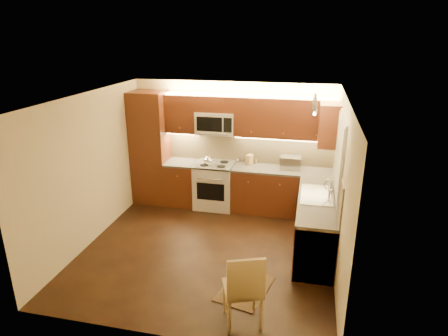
% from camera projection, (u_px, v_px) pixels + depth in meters
% --- Properties ---
extents(floor, '(4.00, 4.00, 0.01)m').
position_uv_depth(floor, '(208.00, 249.00, 6.47)').
color(floor, black).
rests_on(floor, ground).
extents(ceiling, '(4.00, 4.00, 0.01)m').
position_uv_depth(ceiling, '(205.00, 98.00, 5.64)').
color(ceiling, beige).
rests_on(ceiling, ground).
extents(wall_back, '(4.00, 0.01, 2.50)m').
position_uv_depth(wall_back, '(233.00, 144.00, 7.89)').
color(wall_back, beige).
rests_on(wall_back, ground).
extents(wall_front, '(4.00, 0.01, 2.50)m').
position_uv_depth(wall_front, '(158.00, 243.00, 4.21)').
color(wall_front, beige).
rests_on(wall_front, ground).
extents(wall_left, '(0.01, 4.00, 2.50)m').
position_uv_depth(wall_left, '(90.00, 169.00, 6.47)').
color(wall_left, beige).
rests_on(wall_left, ground).
extents(wall_right, '(0.01, 4.00, 2.50)m').
position_uv_depth(wall_right, '(341.00, 190.00, 5.64)').
color(wall_right, beige).
rests_on(wall_right, ground).
extents(pantry, '(0.70, 0.60, 2.30)m').
position_uv_depth(pantry, '(151.00, 148.00, 7.99)').
color(pantry, '#4C2710').
rests_on(pantry, floor).
extents(base_cab_back_left, '(0.62, 0.60, 0.86)m').
position_uv_depth(base_cab_back_left, '(183.00, 183.00, 8.10)').
color(base_cab_back_left, '#4C2710').
rests_on(base_cab_back_left, floor).
extents(counter_back_left, '(0.62, 0.60, 0.04)m').
position_uv_depth(counter_back_left, '(182.00, 163.00, 7.95)').
color(counter_back_left, '#3B3836').
rests_on(counter_back_left, base_cab_back_left).
extents(base_cab_back_right, '(1.92, 0.60, 0.86)m').
position_uv_depth(base_cab_back_right, '(281.00, 192.00, 7.67)').
color(base_cab_back_right, '#4C2710').
rests_on(base_cab_back_right, floor).
extents(counter_back_right, '(1.92, 0.60, 0.04)m').
position_uv_depth(counter_back_right, '(282.00, 170.00, 7.52)').
color(counter_back_right, '#3B3836').
rests_on(counter_back_right, base_cab_back_right).
extents(base_cab_right, '(0.60, 2.00, 0.86)m').
position_uv_depth(base_cab_right, '(315.00, 226.00, 6.34)').
color(base_cab_right, '#4C2710').
rests_on(base_cab_right, floor).
extents(counter_right, '(0.60, 2.00, 0.04)m').
position_uv_depth(counter_right, '(317.00, 200.00, 6.19)').
color(counter_right, '#3B3836').
rests_on(counter_right, base_cab_right).
extents(dishwasher, '(0.58, 0.60, 0.84)m').
position_uv_depth(dishwasher, '(315.00, 248.00, 5.70)').
color(dishwasher, silver).
rests_on(dishwasher, floor).
extents(backsplash_back, '(3.30, 0.02, 0.60)m').
position_uv_depth(backsplash_back, '(250.00, 148.00, 7.83)').
color(backsplash_back, tan).
rests_on(backsplash_back, wall_back).
extents(backsplash_right, '(0.02, 2.00, 0.60)m').
position_uv_depth(backsplash_right, '(338.00, 183.00, 6.02)').
color(backsplash_right, tan).
rests_on(backsplash_right, wall_right).
extents(upper_cab_back_left, '(0.62, 0.35, 0.75)m').
position_uv_depth(upper_cab_back_left, '(182.00, 113.00, 7.73)').
color(upper_cab_back_left, '#4C2710').
rests_on(upper_cab_back_left, wall_back).
extents(upper_cab_back_right, '(1.92, 0.35, 0.75)m').
position_uv_depth(upper_cab_back_right, '(285.00, 118.00, 7.31)').
color(upper_cab_back_right, '#4C2710').
rests_on(upper_cab_back_right, wall_back).
extents(upper_cab_bridge, '(0.76, 0.35, 0.31)m').
position_uv_depth(upper_cab_bridge, '(216.00, 104.00, 7.52)').
color(upper_cab_bridge, '#4C2710').
rests_on(upper_cab_bridge, wall_back).
extents(upper_cab_right_corner, '(0.35, 0.50, 0.75)m').
position_uv_depth(upper_cab_right_corner, '(329.00, 125.00, 6.76)').
color(upper_cab_right_corner, '#4C2710').
rests_on(upper_cab_right_corner, wall_right).
extents(stove, '(0.76, 0.65, 0.92)m').
position_uv_depth(stove, '(215.00, 185.00, 7.92)').
color(stove, silver).
rests_on(stove, floor).
extents(microwave, '(0.76, 0.38, 0.44)m').
position_uv_depth(microwave, '(216.00, 123.00, 7.63)').
color(microwave, silver).
rests_on(microwave, wall_back).
extents(window_frame, '(0.03, 1.44, 1.24)m').
position_uv_depth(window_frame, '(340.00, 155.00, 6.03)').
color(window_frame, silver).
rests_on(window_frame, wall_right).
extents(window_blinds, '(0.02, 1.36, 1.16)m').
position_uv_depth(window_blinds, '(338.00, 155.00, 6.04)').
color(window_blinds, silver).
rests_on(window_blinds, wall_right).
extents(sink, '(0.52, 0.86, 0.15)m').
position_uv_depth(sink, '(318.00, 191.00, 6.30)').
color(sink, silver).
rests_on(sink, counter_right).
extents(faucet, '(0.20, 0.04, 0.30)m').
position_uv_depth(faucet, '(330.00, 188.00, 6.24)').
color(faucet, silver).
rests_on(faucet, counter_right).
extents(track_light_bar, '(0.04, 1.20, 0.03)m').
position_uv_depth(track_light_bar, '(315.00, 100.00, 5.70)').
color(track_light_bar, silver).
rests_on(track_light_bar, ceiling).
extents(kettle, '(0.21, 0.21, 0.22)m').
position_uv_depth(kettle, '(208.00, 160.00, 7.66)').
color(kettle, silver).
rests_on(kettle, stove).
extents(toaster_oven, '(0.40, 0.31, 0.24)m').
position_uv_depth(toaster_oven, '(291.00, 162.00, 7.53)').
color(toaster_oven, silver).
rests_on(toaster_oven, counter_back_right).
extents(knife_block, '(0.14, 0.17, 0.20)m').
position_uv_depth(knife_block, '(249.00, 160.00, 7.76)').
color(knife_block, olive).
rests_on(knife_block, counter_back_right).
extents(spice_jar_a, '(0.05, 0.05, 0.09)m').
position_uv_depth(spice_jar_a, '(238.00, 160.00, 7.88)').
color(spice_jar_a, silver).
rests_on(spice_jar_a, counter_back_right).
extents(spice_jar_b, '(0.05, 0.05, 0.10)m').
position_uv_depth(spice_jar_b, '(251.00, 161.00, 7.86)').
color(spice_jar_b, brown).
rests_on(spice_jar_b, counter_back_right).
extents(spice_jar_c, '(0.06, 0.06, 0.10)m').
position_uv_depth(spice_jar_c, '(242.00, 160.00, 7.88)').
color(spice_jar_c, silver).
rests_on(spice_jar_c, counter_back_right).
extents(spice_jar_d, '(0.05, 0.05, 0.09)m').
position_uv_depth(spice_jar_d, '(256.00, 161.00, 7.84)').
color(spice_jar_d, olive).
rests_on(spice_jar_d, counter_back_right).
extents(soap_bottle, '(0.11, 0.11, 0.21)m').
position_uv_depth(soap_bottle, '(332.00, 182.00, 6.58)').
color(soap_bottle, '#BCBCC0').
rests_on(soap_bottle, counter_right).
extents(rug, '(0.79, 1.01, 0.01)m').
position_uv_depth(rug, '(245.00, 288.00, 5.47)').
color(rug, black).
rests_on(rug, floor).
extents(dining_chair, '(0.58, 0.58, 1.01)m').
position_uv_depth(dining_chair, '(243.00, 287.00, 4.70)').
color(dining_chair, olive).
rests_on(dining_chair, floor).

